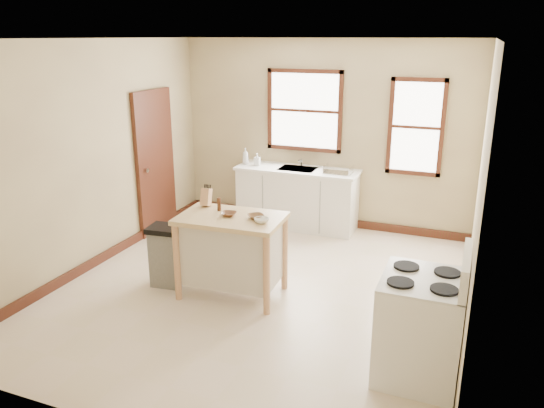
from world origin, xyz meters
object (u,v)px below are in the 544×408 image
(soap_bottle_a, at_px, (245,156))
(bowl_c, at_px, (261,220))
(pepper_grinder, at_px, (219,204))
(bowl_b, at_px, (256,216))
(knife_block, at_px, (206,198))
(bowl_a, at_px, (229,214))
(kitchen_island, at_px, (232,256))
(gas_stove, at_px, (421,313))
(dish_rack, at_px, (338,170))
(soap_bottle_b, at_px, (257,159))
(trash_bin, at_px, (167,256))

(soap_bottle_a, height_order, bowl_c, soap_bottle_a)
(pepper_grinder, height_order, bowl_b, pepper_grinder)
(knife_block, bearing_deg, bowl_a, -31.52)
(kitchen_island, xyz_separation_m, gas_stove, (2.15, -0.78, 0.12))
(soap_bottle_a, distance_m, dish_rack, 1.50)
(soap_bottle_b, relative_size, knife_block, 0.96)
(soap_bottle_b, distance_m, knife_block, 2.15)
(bowl_c, relative_size, trash_bin, 0.22)
(bowl_c, bearing_deg, bowl_b, 136.30)
(kitchen_island, relative_size, trash_bin, 1.57)
(trash_bin, bearing_deg, pepper_grinder, 11.40)
(soap_bottle_b, xyz_separation_m, bowl_b, (0.98, -2.33, -0.06))
(pepper_grinder, distance_m, bowl_a, 0.23)
(pepper_grinder, bearing_deg, bowl_a, -34.85)
(dish_rack, xyz_separation_m, bowl_c, (-0.20, -2.41, -0.01))
(pepper_grinder, bearing_deg, bowl_c, -18.14)
(knife_block, bearing_deg, soap_bottle_a, 100.39)
(kitchen_island, height_order, trash_bin, kitchen_island)
(soap_bottle_b, relative_size, gas_stove, 0.16)
(dish_rack, xyz_separation_m, kitchen_island, (-0.59, -2.34, -0.50))
(pepper_grinder, distance_m, gas_stove, 2.56)
(bowl_b, bearing_deg, soap_bottle_a, 116.78)
(pepper_grinder, distance_m, bowl_c, 0.63)
(soap_bottle_b, height_order, trash_bin, soap_bottle_b)
(knife_block, relative_size, bowl_c, 1.27)
(pepper_grinder, bearing_deg, knife_block, 155.70)
(soap_bottle_a, xyz_separation_m, dish_rack, (1.49, -0.05, -0.07))
(soap_bottle_b, distance_m, bowl_b, 2.52)
(soap_bottle_b, height_order, bowl_c, soap_bottle_b)
(kitchen_island, bearing_deg, bowl_a, 168.84)
(soap_bottle_a, xyz_separation_m, bowl_c, (1.30, -2.46, -0.08))
(soap_bottle_a, bearing_deg, knife_block, -91.90)
(soap_bottle_a, bearing_deg, bowl_a, -84.21)
(soap_bottle_b, height_order, bowl_a, soap_bottle_b)
(dish_rack, distance_m, trash_bin, 2.86)
(soap_bottle_a, height_order, soap_bottle_b, soap_bottle_a)
(knife_block, relative_size, bowl_a, 1.19)
(dish_rack, distance_m, bowl_a, 2.42)
(soap_bottle_b, bearing_deg, bowl_a, -81.01)
(knife_block, bearing_deg, soap_bottle_b, 95.15)
(pepper_grinder, bearing_deg, dish_rack, 70.15)
(soap_bottle_a, bearing_deg, pepper_grinder, -87.29)
(gas_stove, bearing_deg, bowl_a, 160.18)
(kitchen_island, relative_size, bowl_c, 7.28)
(soap_bottle_b, distance_m, trash_bin, 2.52)
(soap_bottle_b, bearing_deg, kitchen_island, -80.45)
(soap_bottle_b, height_order, dish_rack, soap_bottle_b)
(trash_bin, bearing_deg, bowl_c, -6.37)
(soap_bottle_a, bearing_deg, trash_bin, -102.45)
(bowl_b, distance_m, trash_bin, 1.26)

